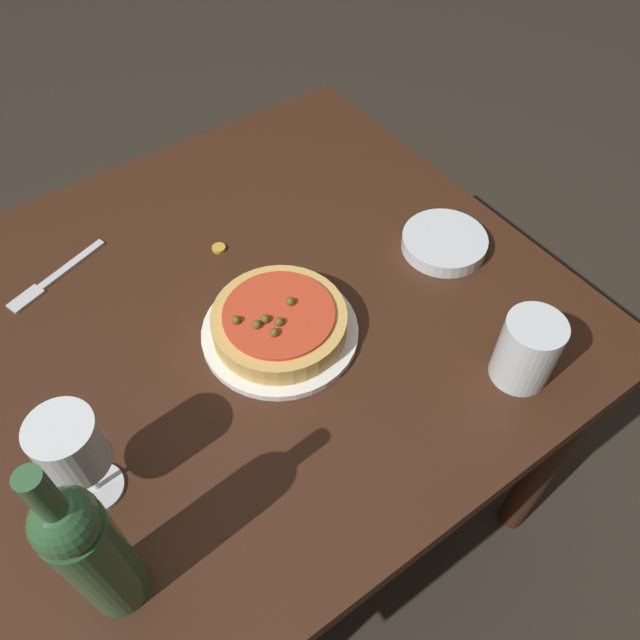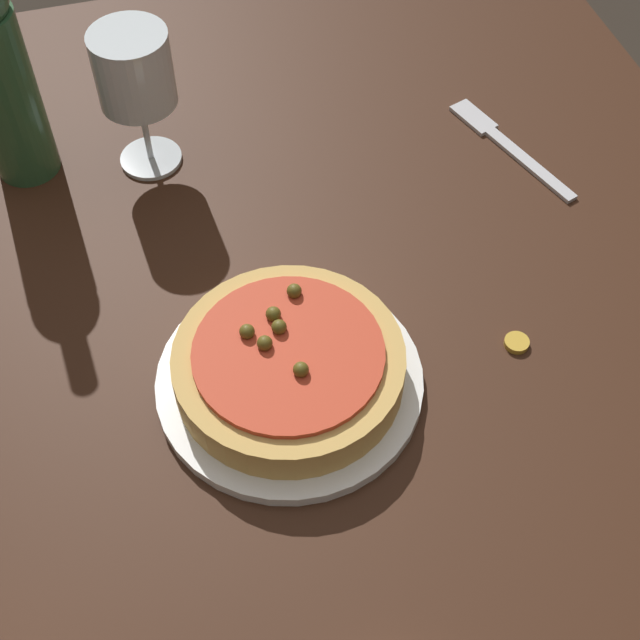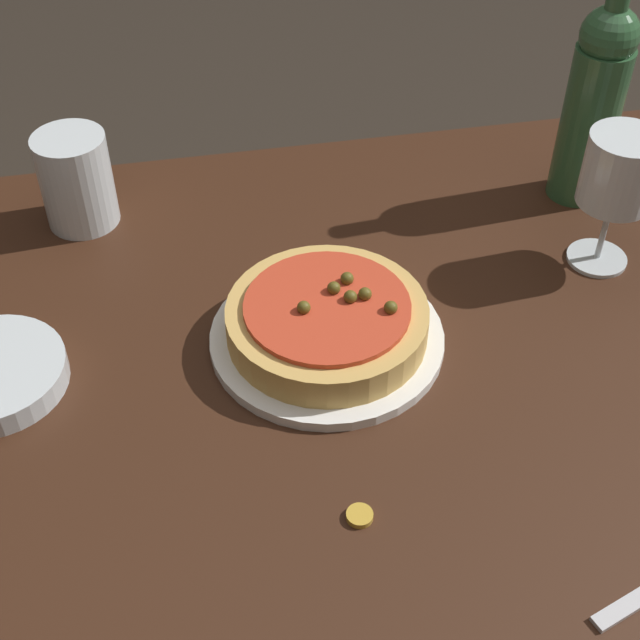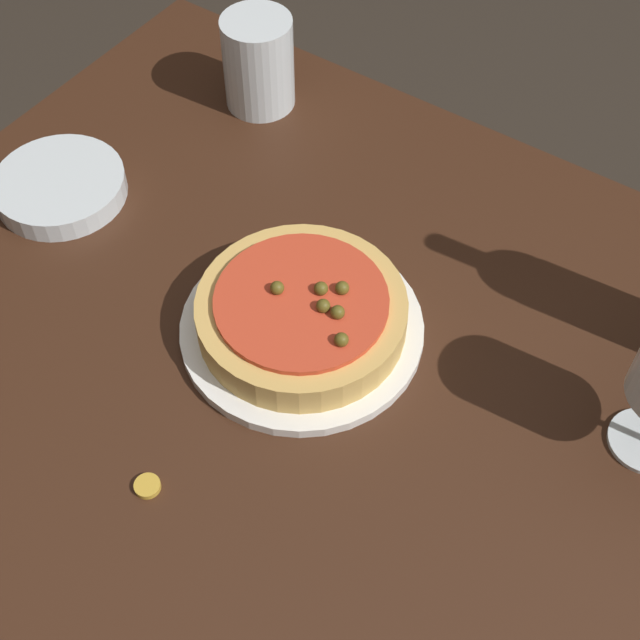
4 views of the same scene
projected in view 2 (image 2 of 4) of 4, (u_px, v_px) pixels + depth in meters
name	position (u px, v px, depth m)	size (l,w,h in m)	color
ground_plane	(333.00, 566.00, 1.46)	(14.00, 14.00, 0.00)	#2D261E
dining_table	(339.00, 345.00, 0.97)	(1.15, 0.92, 0.72)	#381E11
dinner_plate	(290.00, 381.00, 0.82)	(0.25, 0.25, 0.01)	white
pizza	(289.00, 365.00, 0.80)	(0.21, 0.21, 0.05)	tan
wine_glass	(134.00, 73.00, 0.91)	(0.08, 0.08, 0.17)	silver
fork	(504.00, 143.00, 1.02)	(0.19, 0.08, 0.00)	silver
bottle_cap	(517.00, 343.00, 0.85)	(0.02, 0.02, 0.01)	gold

